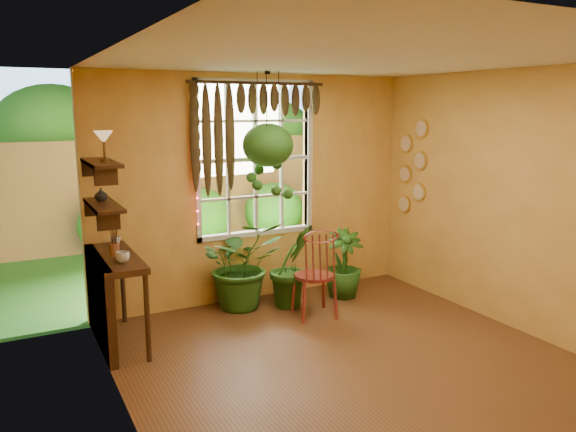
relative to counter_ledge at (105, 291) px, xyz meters
name	(u,v)px	position (x,y,z in m)	size (l,w,h in m)	color
floor	(361,370)	(1.91, -1.60, -0.55)	(4.50, 4.50, 0.00)	brown
ceiling	(370,57)	(1.91, -1.60, 2.15)	(4.50, 4.50, 0.00)	white
wall_back	(256,189)	(1.91, 0.65, 0.80)	(4.00, 4.00, 0.00)	#E7B24E
wall_left	(125,249)	(-0.09, -1.60, 0.80)	(4.50, 4.50, 0.00)	#E7B24E
wall_right	(529,204)	(3.91, -1.60, 0.80)	(4.50, 4.50, 0.00)	#E7B24E
window	(255,159)	(1.91, 0.68, 1.15)	(1.52, 0.10, 1.86)	silver
valance_vine	(252,110)	(1.82, 0.56, 1.73)	(1.70, 0.12, 1.10)	#36210E
string_lights	(196,158)	(1.15, 0.59, 1.20)	(0.03, 0.03, 1.54)	#FF2633
wall_plates	(412,168)	(3.89, 0.19, 1.00)	(0.04, 0.32, 1.10)	beige
counter_ledge	(105,291)	(0.00, 0.00, 0.00)	(0.40, 1.20, 0.90)	#36210E
shelf_lower	(104,205)	(0.03, 0.00, 0.85)	(0.25, 0.90, 0.04)	#36210E
shelf_upper	(101,163)	(0.03, 0.00, 1.25)	(0.25, 0.90, 0.04)	#36210E
backyard	(170,161)	(2.15, 5.27, 0.73)	(14.00, 10.00, 12.00)	#205D1A
windsor_chair	(315,287)	(2.20, -0.26, -0.21)	(0.51, 0.53, 1.17)	maroon
potted_plant_left	(242,264)	(1.60, 0.39, -0.02)	(0.95, 0.82, 1.05)	#164612
potted_plant_mid	(292,266)	(2.13, 0.16, -0.07)	(0.53, 0.43, 0.97)	#164612
potted_plant_right	(343,264)	(2.85, 0.16, -0.13)	(0.47, 0.47, 0.84)	#164612
hanging_basket	(268,150)	(1.89, 0.28, 1.29)	(0.58, 0.58, 1.45)	black
cup_a	(123,257)	(0.13, -0.28, 0.40)	(0.13, 0.13, 0.10)	silver
cup_b	(116,242)	(0.19, 0.36, 0.40)	(0.11, 0.11, 0.10)	beige
brush_jar	(114,242)	(0.11, 0.00, 0.48)	(0.09, 0.09, 0.35)	brown
shelf_vase	(101,194)	(0.04, 0.14, 0.93)	(0.12, 0.12, 0.13)	#B2AD99
tiffany_lamp	(104,139)	(0.05, -0.14, 1.47)	(0.17, 0.17, 0.28)	#553918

